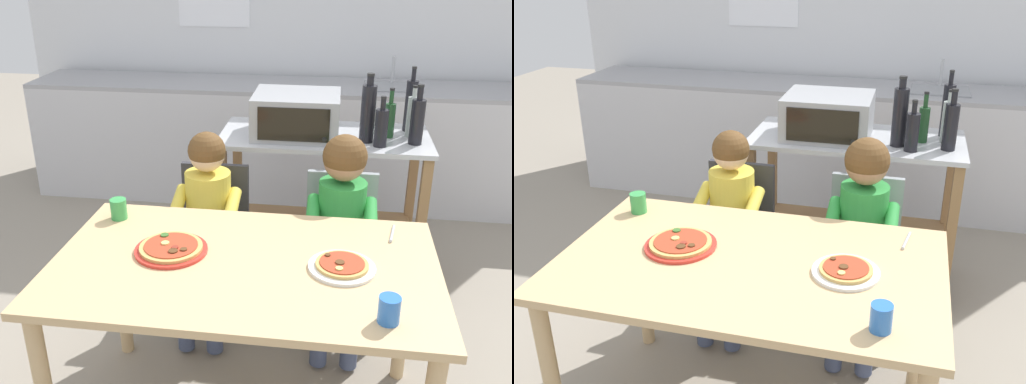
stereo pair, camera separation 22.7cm
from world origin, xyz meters
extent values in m
plane|color=gray|center=(0.00, 1.09, 0.00)|extent=(10.91, 10.91, 0.00)
cube|color=silver|center=(0.00, 2.79, 1.35)|extent=(4.44, 0.12, 2.70)
cube|color=silver|center=(0.00, 2.38, 0.43)|extent=(4.00, 0.60, 0.86)
cube|color=#9E9EA3|center=(0.00, 2.38, 0.88)|extent=(4.00, 0.60, 0.03)
cube|color=gray|center=(0.70, 2.38, 0.89)|extent=(0.40, 0.33, 0.02)
cylinder|color=#B7BABF|center=(0.70, 2.50, 0.99)|extent=(0.02, 0.02, 0.20)
cube|color=#B7BABF|center=(0.25, 1.22, 0.86)|extent=(1.14, 0.56, 0.02)
cube|color=olive|center=(0.25, 1.22, 0.31)|extent=(1.05, 0.51, 0.02)
cube|color=olive|center=(-0.28, 0.98, 0.43)|extent=(0.05, 0.05, 0.85)
cube|color=olive|center=(0.77, 0.98, 0.43)|extent=(0.05, 0.05, 0.85)
cube|color=olive|center=(-0.28, 1.46, 0.43)|extent=(0.05, 0.05, 0.85)
cube|color=olive|center=(0.77, 1.46, 0.43)|extent=(0.05, 0.05, 0.85)
cube|color=#999BA0|center=(0.09, 1.20, 0.99)|extent=(0.46, 0.40, 0.23)
cube|color=black|center=(0.09, 0.99, 0.99)|extent=(0.37, 0.01, 0.17)
cylinder|color=black|center=(0.25, 0.99, 0.92)|extent=(0.02, 0.01, 0.02)
cylinder|color=#1E4723|center=(0.59, 1.22, 0.97)|extent=(0.06, 0.06, 0.18)
cylinder|color=#1E4723|center=(0.59, 1.22, 1.10)|extent=(0.02, 0.02, 0.07)
cylinder|color=black|center=(0.59, 1.22, 1.14)|extent=(0.03, 0.03, 0.01)
cylinder|color=black|center=(0.47, 1.13, 1.03)|extent=(0.08, 0.08, 0.30)
cylinder|color=black|center=(0.47, 1.13, 1.20)|extent=(0.04, 0.04, 0.05)
cylinder|color=black|center=(0.47, 1.13, 1.23)|extent=(0.04, 0.04, 0.01)
cylinder|color=#ADB7B2|center=(0.71, 1.25, 0.98)|extent=(0.06, 0.06, 0.22)
cylinder|color=#ADB7B2|center=(0.71, 1.25, 1.12)|extent=(0.02, 0.02, 0.05)
cylinder|color=black|center=(0.71, 1.25, 1.15)|extent=(0.03, 0.03, 0.01)
cylinder|color=black|center=(0.53, 1.06, 0.97)|extent=(0.07, 0.07, 0.19)
cylinder|color=black|center=(0.53, 1.06, 1.10)|extent=(0.03, 0.03, 0.06)
cylinder|color=black|center=(0.53, 1.06, 1.13)|extent=(0.03, 0.03, 0.01)
cylinder|color=black|center=(0.72, 1.12, 0.99)|extent=(0.07, 0.07, 0.23)
cylinder|color=black|center=(0.72, 1.12, 1.14)|extent=(0.03, 0.03, 0.07)
cylinder|color=black|center=(0.72, 1.12, 1.18)|extent=(0.03, 0.03, 0.01)
cylinder|color=black|center=(0.70, 1.36, 1.02)|extent=(0.06, 0.06, 0.28)
cylinder|color=black|center=(0.70, 1.36, 1.19)|extent=(0.02, 0.02, 0.06)
cylinder|color=black|center=(0.70, 1.36, 1.23)|extent=(0.03, 0.03, 0.01)
cube|color=tan|center=(0.00, 0.00, 0.74)|extent=(1.41, 0.85, 0.03)
cylinder|color=tan|center=(-0.65, 0.36, 0.36)|extent=(0.06, 0.06, 0.73)
cylinder|color=tan|center=(0.65, 0.36, 0.36)|extent=(0.06, 0.06, 0.73)
cube|color=#333338|center=(-0.29, 0.67, 0.44)|extent=(0.36, 0.36, 0.04)
cube|color=#333338|center=(-0.29, 0.83, 0.63)|extent=(0.34, 0.03, 0.38)
cylinder|color=#333338|center=(-0.14, 0.52, 0.22)|extent=(0.03, 0.03, 0.42)
cylinder|color=#333338|center=(-0.44, 0.52, 0.22)|extent=(0.03, 0.03, 0.42)
cylinder|color=#333338|center=(-0.14, 0.82, 0.22)|extent=(0.03, 0.03, 0.42)
cylinder|color=#333338|center=(-0.44, 0.82, 0.22)|extent=(0.03, 0.03, 0.42)
cube|color=gray|center=(0.35, 0.65, 0.44)|extent=(0.36, 0.36, 0.04)
cube|color=gray|center=(0.35, 0.81, 0.63)|extent=(0.34, 0.03, 0.38)
cylinder|color=gray|center=(0.50, 0.50, 0.22)|extent=(0.03, 0.03, 0.42)
cylinder|color=gray|center=(0.20, 0.50, 0.22)|extent=(0.03, 0.03, 0.42)
cylinder|color=gray|center=(0.50, 0.80, 0.22)|extent=(0.03, 0.03, 0.42)
cylinder|color=gray|center=(0.20, 0.80, 0.22)|extent=(0.03, 0.03, 0.42)
cube|color=#424C6B|center=(-0.22, 0.53, 0.48)|extent=(0.10, 0.30, 0.10)
cylinder|color=#424C6B|center=(-0.22, 0.40, 0.24)|extent=(0.08, 0.08, 0.44)
cube|color=#424C6B|center=(-0.36, 0.53, 0.48)|extent=(0.10, 0.30, 0.10)
cylinder|color=#424C6B|center=(-0.36, 0.40, 0.24)|extent=(0.08, 0.08, 0.44)
cylinder|color=yellow|center=(-0.16, 0.57, 0.69)|extent=(0.06, 0.26, 0.15)
cylinder|color=yellow|center=(-0.42, 0.57, 0.69)|extent=(0.06, 0.26, 0.15)
cylinder|color=yellow|center=(-0.29, 0.67, 0.66)|extent=(0.22, 0.22, 0.36)
sphere|color=beige|center=(-0.29, 0.67, 0.93)|extent=(0.17, 0.17, 0.17)
sphere|color=brown|center=(-0.29, 0.67, 0.95)|extent=(0.18, 0.18, 0.18)
cube|color=#424C6B|center=(0.42, 0.51, 0.48)|extent=(0.10, 0.30, 0.10)
cylinder|color=#424C6B|center=(0.42, 0.38, 0.24)|extent=(0.08, 0.08, 0.44)
cube|color=#424C6B|center=(0.28, 0.51, 0.48)|extent=(0.10, 0.30, 0.10)
cylinder|color=#424C6B|center=(0.28, 0.38, 0.24)|extent=(0.08, 0.08, 0.44)
cylinder|color=green|center=(0.48, 0.55, 0.69)|extent=(0.06, 0.26, 0.15)
cylinder|color=green|center=(0.22, 0.55, 0.69)|extent=(0.06, 0.26, 0.15)
cylinder|color=green|center=(0.35, 0.65, 0.66)|extent=(0.22, 0.22, 0.35)
sphere|color=#A37556|center=(0.35, 0.65, 0.94)|extent=(0.19, 0.19, 0.19)
sphere|color=brown|center=(0.35, 0.65, 0.96)|extent=(0.20, 0.20, 0.20)
cylinder|color=red|center=(-0.29, 0.04, 0.77)|extent=(0.28, 0.28, 0.01)
cylinder|color=tan|center=(-0.29, 0.04, 0.78)|extent=(0.24, 0.24, 0.01)
cylinder|color=#B23D23|center=(-0.29, 0.04, 0.79)|extent=(0.20, 0.20, 0.00)
cylinder|color=#DBC666|center=(-0.31, 0.04, 0.79)|extent=(0.03, 0.03, 0.01)
cylinder|color=#386628|center=(-0.33, 0.11, 0.79)|extent=(0.03, 0.03, 0.01)
cylinder|color=#563319|center=(-0.26, -0.01, 0.79)|extent=(0.04, 0.04, 0.01)
cylinder|color=maroon|center=(-0.26, 0.02, 0.79)|extent=(0.03, 0.03, 0.01)
cylinder|color=#563319|center=(-0.23, 0.01, 0.79)|extent=(0.03, 0.03, 0.01)
cylinder|color=white|center=(0.35, 0.00, 0.77)|extent=(0.24, 0.24, 0.01)
cylinder|color=tan|center=(0.35, 0.00, 0.78)|extent=(0.19, 0.19, 0.01)
cylinder|color=#B23D23|center=(0.35, 0.00, 0.79)|extent=(0.16, 0.16, 0.00)
cylinder|color=#563319|center=(0.34, -0.01, 0.79)|extent=(0.03, 0.03, 0.01)
cylinder|color=#563319|center=(0.30, 0.04, 0.79)|extent=(0.02, 0.02, 0.01)
cylinder|color=#DBC666|center=(0.34, -0.05, 0.79)|extent=(0.03, 0.03, 0.01)
cylinder|color=blue|center=(0.49, -0.29, 0.80)|extent=(0.07, 0.07, 0.09)
cylinder|color=green|center=(-0.58, 0.28, 0.80)|extent=(0.07, 0.07, 0.09)
cylinder|color=#B7BABF|center=(0.55, 0.29, 0.77)|extent=(0.04, 0.14, 0.01)
camera|label=1|loc=(0.30, -1.77, 1.81)|focal=39.66mm
camera|label=2|loc=(0.52, -1.72, 1.81)|focal=39.66mm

